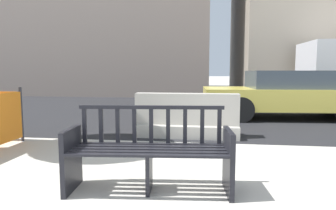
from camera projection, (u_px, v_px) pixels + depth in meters
ground_plane at (139, 210)px, 2.71m from camera, size 200.00×200.00×0.00m
street_asphalt at (191, 106)px, 11.28m from camera, size 120.00×12.00×0.01m
street_bench at (149, 154)px, 3.13m from camera, size 1.73×0.66×0.88m
jersey_barrier_centre at (187, 119)px, 5.84m from camera, size 2.01×0.71×0.84m
car_taxi_near at (291, 94)px, 8.15m from camera, size 4.68×2.14×1.29m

